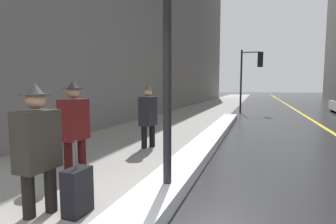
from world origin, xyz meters
name	(u,v)px	position (x,y,z in m)	size (l,w,h in m)	color
sidewalk_slab	(200,112)	(-2.00, 15.00, 0.01)	(4.00, 80.00, 0.01)	gray
road_centre_stripe	(304,115)	(4.00, 15.00, 0.00)	(0.16, 80.00, 0.00)	gold
snow_bank_curb	(207,141)	(0.19, 5.62, 0.11)	(0.64, 13.19, 0.21)	white
building_facade_left	(156,12)	(-7.00, 20.00, 7.96)	(6.00, 36.00, 15.91)	slate
traffic_light_near	(253,67)	(1.13, 15.59, 2.79)	(1.31, 0.41, 3.86)	black
pedestrian_trailing	(38,145)	(-1.06, 1.00, 0.90)	(0.35, 0.52, 1.65)	black
pedestrian_nearside	(74,123)	(-1.76, 2.56, 0.94)	(0.37, 0.54, 1.72)	#340C0C
pedestrian_in_fedora	(148,113)	(-1.22, 4.80, 0.92)	(0.36, 0.53, 1.68)	black
rolling_suitcase	(77,192)	(-0.62, 1.16, 0.30)	(0.23, 0.37, 0.95)	black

